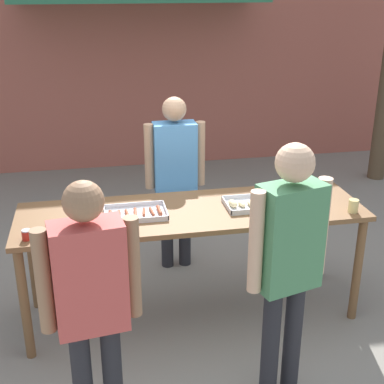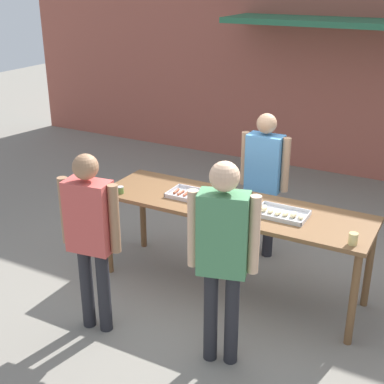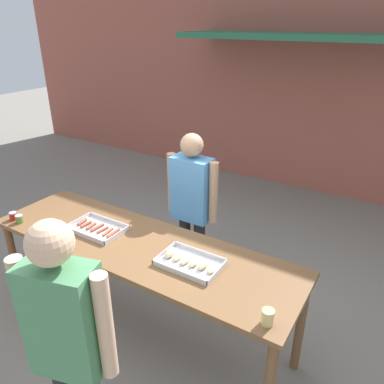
{
  "view_description": "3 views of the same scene",
  "coord_description": "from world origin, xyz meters",
  "px_view_note": "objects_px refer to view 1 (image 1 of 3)",
  "views": [
    {
      "loc": [
        -0.74,
        -3.78,
        2.64
      ],
      "look_at": [
        0.0,
        0.0,
        1.1
      ],
      "focal_mm": 50.0,
      "sensor_mm": 36.0,
      "label": 1
    },
    {
      "loc": [
        1.92,
        -4.4,
        3.05
      ],
      "look_at": [
        -0.45,
        -0.02,
        1.0
      ],
      "focal_mm": 50.0,
      "sensor_mm": 36.0,
      "label": 2
    },
    {
      "loc": [
        1.74,
        -1.97,
        2.62
      ],
      "look_at": [
        0.0,
        0.82,
        1.09
      ],
      "focal_mm": 35.0,
      "sensor_mm": 36.0,
      "label": 3
    }
  ],
  "objects_px": {
    "condiment_jar_mustard": "(27,235)",
    "person_server_behind_table": "(175,169)",
    "food_tray_buns": "(254,204)",
    "person_customer_with_cup": "(288,254)",
    "food_tray_sausages": "(136,214)",
    "condiment_jar_ketchup": "(41,234)",
    "beer_cup": "(353,206)",
    "person_customer_holding_hotdog": "(91,296)"
  },
  "relations": [
    {
      "from": "food_tray_buns",
      "to": "beer_cup",
      "type": "distance_m",
      "value": 0.77
    },
    {
      "from": "condiment_jar_ketchup",
      "to": "food_tray_buns",
      "type": "bearing_deg",
      "value": 9.44
    },
    {
      "from": "person_customer_holding_hotdog",
      "to": "person_customer_with_cup",
      "type": "bearing_deg",
      "value": 178.99
    },
    {
      "from": "condiment_jar_mustard",
      "to": "beer_cup",
      "type": "bearing_deg",
      "value": 0.13
    },
    {
      "from": "food_tray_buns",
      "to": "condiment_jar_mustard",
      "type": "relative_size",
      "value": 6.42
    },
    {
      "from": "food_tray_buns",
      "to": "person_customer_with_cup",
      "type": "bearing_deg",
      "value": -95.98
    },
    {
      "from": "food_tray_sausages",
      "to": "food_tray_buns",
      "type": "height_order",
      "value": "food_tray_buns"
    },
    {
      "from": "food_tray_buns",
      "to": "person_server_behind_table",
      "type": "relative_size",
      "value": 0.28
    },
    {
      "from": "food_tray_sausages",
      "to": "condiment_jar_mustard",
      "type": "xyz_separation_m",
      "value": [
        -0.78,
        -0.27,
        0.02
      ]
    },
    {
      "from": "person_customer_holding_hotdog",
      "to": "person_customer_with_cup",
      "type": "xyz_separation_m",
      "value": [
        1.19,
        0.13,
        0.06
      ]
    },
    {
      "from": "food_tray_sausages",
      "to": "person_server_behind_table",
      "type": "height_order",
      "value": "person_server_behind_table"
    },
    {
      "from": "beer_cup",
      "to": "person_customer_holding_hotdog",
      "type": "bearing_deg",
      "value": -155.65
    },
    {
      "from": "food_tray_buns",
      "to": "beer_cup",
      "type": "relative_size",
      "value": 4.63
    },
    {
      "from": "food_tray_sausages",
      "to": "beer_cup",
      "type": "relative_size",
      "value": 4.63
    },
    {
      "from": "food_tray_sausages",
      "to": "food_tray_buns",
      "type": "xyz_separation_m",
      "value": [
        0.94,
        -0.0,
        0.01
      ]
    },
    {
      "from": "condiment_jar_ketchup",
      "to": "person_customer_holding_hotdog",
      "type": "xyz_separation_m",
      "value": [
        0.33,
        -0.91,
        0.03
      ]
    },
    {
      "from": "food_tray_buns",
      "to": "condiment_jar_ketchup",
      "type": "distance_m",
      "value": 1.65
    },
    {
      "from": "food_tray_buns",
      "to": "person_customer_with_cup",
      "type": "height_order",
      "value": "person_customer_with_cup"
    },
    {
      "from": "condiment_jar_ketchup",
      "to": "person_server_behind_table",
      "type": "bearing_deg",
      "value": 44.52
    },
    {
      "from": "food_tray_buns",
      "to": "condiment_jar_mustard",
      "type": "bearing_deg",
      "value": -171.2
    },
    {
      "from": "beer_cup",
      "to": "person_customer_with_cup",
      "type": "xyz_separation_m",
      "value": [
        -0.83,
        -0.78,
        0.08
      ]
    },
    {
      "from": "condiment_jar_ketchup",
      "to": "person_customer_holding_hotdog",
      "type": "bearing_deg",
      "value": -69.9
    },
    {
      "from": "food_tray_sausages",
      "to": "condiment_jar_ketchup",
      "type": "xyz_separation_m",
      "value": [
        -0.69,
        -0.27,
        0.02
      ]
    },
    {
      "from": "food_tray_buns",
      "to": "condiment_jar_ketchup",
      "type": "relative_size",
      "value": 6.42
    },
    {
      "from": "person_server_behind_table",
      "to": "person_customer_holding_hotdog",
      "type": "xyz_separation_m",
      "value": [
        -0.8,
        -2.02,
        0.01
      ]
    },
    {
      "from": "person_customer_with_cup",
      "to": "person_server_behind_table",
      "type": "bearing_deg",
      "value": -93.7
    },
    {
      "from": "condiment_jar_mustard",
      "to": "person_server_behind_table",
      "type": "bearing_deg",
      "value": 42.14
    },
    {
      "from": "food_tray_buns",
      "to": "condiment_jar_mustard",
      "type": "distance_m",
      "value": 1.75
    },
    {
      "from": "food_tray_sausages",
      "to": "condiment_jar_mustard",
      "type": "bearing_deg",
      "value": -161.12
    },
    {
      "from": "food_tray_sausages",
      "to": "person_customer_with_cup",
      "type": "distance_m",
      "value": 1.34
    },
    {
      "from": "food_tray_buns",
      "to": "person_customer_with_cup",
      "type": "distance_m",
      "value": 1.05
    },
    {
      "from": "person_server_behind_table",
      "to": "person_customer_holding_hotdog",
      "type": "bearing_deg",
      "value": -111.6
    },
    {
      "from": "beer_cup",
      "to": "person_customer_with_cup",
      "type": "height_order",
      "value": "person_customer_with_cup"
    },
    {
      "from": "food_tray_buns",
      "to": "person_server_behind_table",
      "type": "xyz_separation_m",
      "value": [
        -0.5,
        0.84,
        0.04
      ]
    },
    {
      "from": "person_customer_with_cup",
      "to": "food_tray_buns",
      "type": "bearing_deg",
      "value": -111.29
    },
    {
      "from": "beer_cup",
      "to": "person_customer_holding_hotdog",
      "type": "distance_m",
      "value": 2.22
    },
    {
      "from": "food_tray_buns",
      "to": "person_customer_with_cup",
      "type": "relative_size",
      "value": 0.27
    },
    {
      "from": "food_tray_sausages",
      "to": "condiment_jar_ketchup",
      "type": "relative_size",
      "value": 6.41
    },
    {
      "from": "food_tray_sausages",
      "to": "person_customer_holding_hotdog",
      "type": "height_order",
      "value": "person_customer_holding_hotdog"
    },
    {
      "from": "condiment_jar_mustard",
      "to": "condiment_jar_ketchup",
      "type": "relative_size",
      "value": 1.0
    },
    {
      "from": "condiment_jar_ketchup",
      "to": "beer_cup",
      "type": "height_order",
      "value": "beer_cup"
    },
    {
      "from": "condiment_jar_ketchup",
      "to": "food_tray_sausages",
      "type": "bearing_deg",
      "value": 21.54
    }
  ]
}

